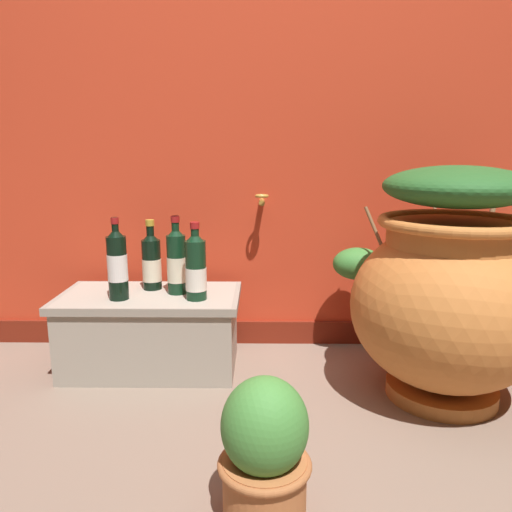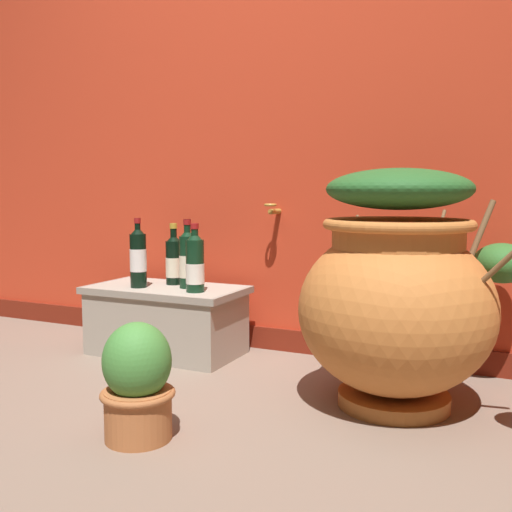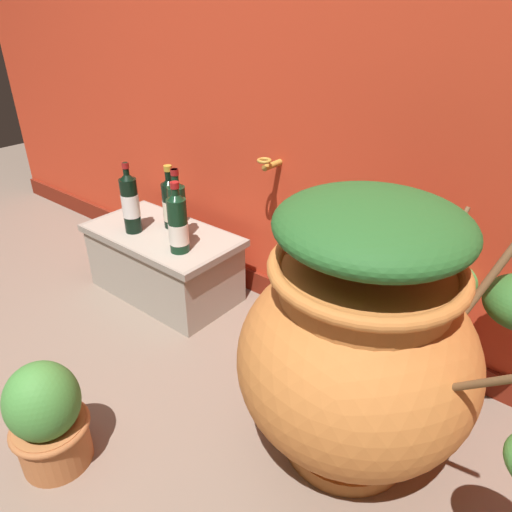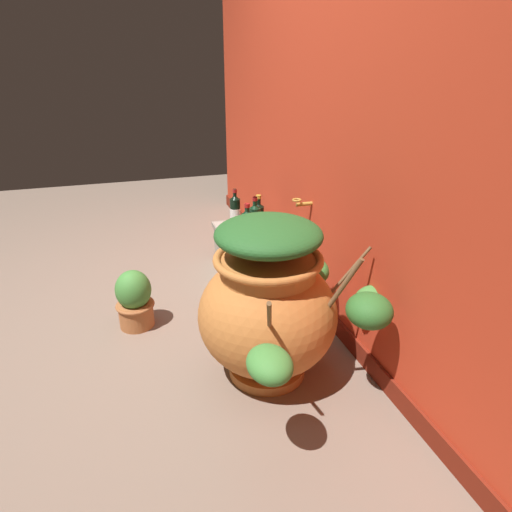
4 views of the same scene
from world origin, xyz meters
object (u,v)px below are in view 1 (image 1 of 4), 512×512
Objects in this scene: wine_bottle_right at (196,267)px; wine_bottle_back at (177,261)px; terracotta_urn at (450,289)px; wine_bottle_middle at (152,261)px; wine_bottle_left at (117,263)px; potted_shrub at (265,451)px.

wine_bottle_right is 0.12m from wine_bottle_back.
terracotta_urn is 1.13m from wine_bottle_middle.
wine_bottle_left is (-1.19, 0.14, 0.05)m from terracotta_urn.
terracotta_urn is 3.25× the size of wine_bottle_right.
wine_bottle_back reaches higher than wine_bottle_middle.
wine_bottle_right is (0.20, -0.14, 0.01)m from wine_bottle_middle.
wine_bottle_left is 0.88× the size of potted_shrub.
wine_bottle_back is (0.21, 0.08, -0.01)m from wine_bottle_left.
wine_bottle_middle is at bearing 165.29° from terracotta_urn.
terracotta_urn reaches higher than potted_shrub.
wine_bottle_left is 1.02× the size of wine_bottle_back.
wine_bottle_middle is at bearing 144.67° from wine_bottle_right.
wine_bottle_right is 0.83× the size of potted_shrub.
wine_bottle_back is (0.11, -0.06, 0.01)m from wine_bottle_middle.
wine_bottle_back is 0.86× the size of potted_shrub.
wine_bottle_middle is 0.24m from wine_bottle_right.
wine_bottle_back is at bearing 21.36° from wine_bottle_left.
wine_bottle_middle is (-1.09, 0.29, 0.03)m from terracotta_urn.
wine_bottle_middle is at bearing 116.71° from potted_shrub.
terracotta_urn is at bearing -12.95° from wine_bottle_back.
wine_bottle_right is at bearing 108.55° from potted_shrub.
wine_bottle_middle is 0.13m from wine_bottle_back.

